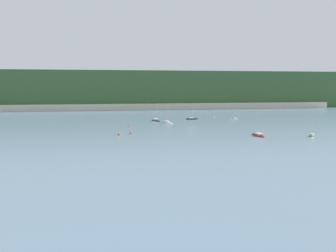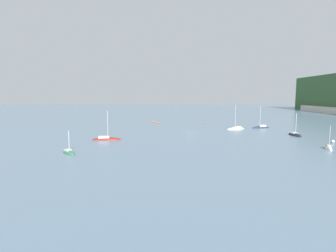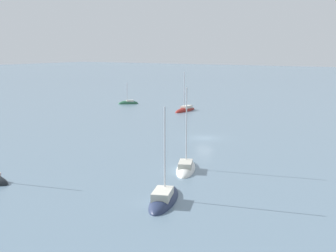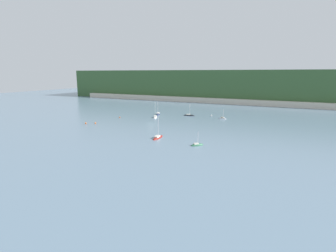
{
  "view_description": "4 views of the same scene",
  "coord_description": "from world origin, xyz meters",
  "px_view_note": "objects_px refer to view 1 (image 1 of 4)",
  "views": [
    {
      "loc": [
        -33.64,
        -140.21,
        18.59
      ],
      "look_at": [
        -11.52,
        -7.74,
        1.98
      ],
      "focal_mm": 35.0,
      "sensor_mm": 36.0,
      "label": 1
    },
    {
      "loc": [
        98.54,
        -6.19,
        13.64
      ],
      "look_at": [
        4.52,
        -8.39,
        2.6
      ],
      "focal_mm": 28.0,
      "sensor_mm": 36.0,
      "label": 2
    },
    {
      "loc": [
        -34.76,
        66.58,
        14.61
      ],
      "look_at": [
        7.84,
        -1.28,
        1.1
      ],
      "focal_mm": 50.0,
      "sensor_mm": 36.0,
      "label": 3
    },
    {
      "loc": [
        71.85,
        -124.19,
        27.76
      ],
      "look_at": [
        16.21,
        -10.74,
        2.06
      ],
      "focal_mm": 28.0,
      "sensor_mm": 36.0,
      "label": 4
    }
  ],
  "objects_px": {
    "mooring_buoy_2": "(129,126)",
    "mooring_buoy_3": "(119,134)",
    "sailboat_2": "(258,136)",
    "mooring_buoy_0": "(131,133)",
    "mooring_buoy_1": "(214,117)",
    "sailboat_3": "(192,119)",
    "sailboat_5": "(156,121)",
    "sailboat_4": "(312,136)",
    "sailboat_1": "(233,119)",
    "sailboat_0": "(167,123)"
  },
  "relations": [
    {
      "from": "sailboat_5",
      "to": "mooring_buoy_1",
      "type": "height_order",
      "value": "sailboat_5"
    },
    {
      "from": "sailboat_1",
      "to": "sailboat_2",
      "type": "bearing_deg",
      "value": -84.8
    },
    {
      "from": "sailboat_4",
      "to": "mooring_buoy_1",
      "type": "relative_size",
      "value": 7.29
    },
    {
      "from": "sailboat_2",
      "to": "mooring_buoy_1",
      "type": "relative_size",
      "value": 11.1
    },
    {
      "from": "mooring_buoy_3",
      "to": "sailboat_3",
      "type": "bearing_deg",
      "value": 51.48
    },
    {
      "from": "sailboat_1",
      "to": "mooring_buoy_1",
      "type": "bearing_deg",
      "value": 161.9
    },
    {
      "from": "sailboat_2",
      "to": "sailboat_4",
      "type": "bearing_deg",
      "value": -105.29
    },
    {
      "from": "sailboat_4",
      "to": "sailboat_5",
      "type": "xyz_separation_m",
      "value": [
        -50.2,
        61.15,
        0.05
      ]
    },
    {
      "from": "sailboat_1",
      "to": "sailboat_4",
      "type": "distance_m",
      "value": 64.34
    },
    {
      "from": "sailboat_2",
      "to": "sailboat_3",
      "type": "bearing_deg",
      "value": 4.99
    },
    {
      "from": "sailboat_1",
      "to": "mooring_buoy_0",
      "type": "height_order",
      "value": "sailboat_1"
    },
    {
      "from": "sailboat_2",
      "to": "sailboat_5",
      "type": "bearing_deg",
      "value": 24.05
    },
    {
      "from": "sailboat_3",
      "to": "sailboat_1",
      "type": "bearing_deg",
      "value": -7.1
    },
    {
      "from": "sailboat_3",
      "to": "sailboat_5",
      "type": "bearing_deg",
      "value": -169.29
    },
    {
      "from": "sailboat_3",
      "to": "mooring_buoy_1",
      "type": "bearing_deg",
      "value": 16.14
    },
    {
      "from": "sailboat_5",
      "to": "sailboat_4",
      "type": "bearing_deg",
      "value": 18.02
    },
    {
      "from": "sailboat_2",
      "to": "mooring_buoy_2",
      "type": "bearing_deg",
      "value": 48.57
    },
    {
      "from": "sailboat_3",
      "to": "mooring_buoy_2",
      "type": "distance_m",
      "value": 45.13
    },
    {
      "from": "mooring_buoy_1",
      "to": "sailboat_3",
      "type": "bearing_deg",
      "value": -161.56
    },
    {
      "from": "sailboat_0",
      "to": "sailboat_3",
      "type": "bearing_deg",
      "value": 108.83
    },
    {
      "from": "sailboat_3",
      "to": "sailboat_5",
      "type": "height_order",
      "value": "sailboat_5"
    },
    {
      "from": "sailboat_5",
      "to": "mooring_buoy_0",
      "type": "bearing_deg",
      "value": -40.97
    },
    {
      "from": "sailboat_2",
      "to": "sailboat_0",
      "type": "bearing_deg",
      "value": 25.95
    },
    {
      "from": "sailboat_3",
      "to": "mooring_buoy_1",
      "type": "distance_m",
      "value": 14.58
    },
    {
      "from": "sailboat_3",
      "to": "mooring_buoy_2",
      "type": "xyz_separation_m",
      "value": [
        -36.19,
        -26.97,
        0.3
      ]
    },
    {
      "from": "sailboat_1",
      "to": "sailboat_5",
      "type": "xyz_separation_m",
      "value": [
        -43.75,
        -2.87,
        0.03
      ]
    },
    {
      "from": "mooring_buoy_0",
      "to": "sailboat_0",
      "type": "bearing_deg",
      "value": 58.96
    },
    {
      "from": "sailboat_1",
      "to": "mooring_buoy_2",
      "type": "xyz_separation_m",
      "value": [
        -59.19,
        -25.04,
        0.27
      ]
    },
    {
      "from": "sailboat_4",
      "to": "mooring_buoy_3",
      "type": "xyz_separation_m",
      "value": [
        -70.47,
        14.41,
        0.35
      ]
    },
    {
      "from": "sailboat_5",
      "to": "sailboat_3",
      "type": "bearing_deg",
      "value": 81.65
    },
    {
      "from": "mooring_buoy_1",
      "to": "mooring_buoy_3",
      "type": "height_order",
      "value": "mooring_buoy_1"
    },
    {
      "from": "sailboat_5",
      "to": "mooring_buoy_3",
      "type": "xyz_separation_m",
      "value": [
        -20.28,
        -46.74,
        0.3
      ]
    },
    {
      "from": "sailboat_0",
      "to": "mooring_buoy_1",
      "type": "bearing_deg",
      "value": 99.04
    },
    {
      "from": "sailboat_3",
      "to": "mooring_buoy_0",
      "type": "bearing_deg",
      "value": -128.99
    },
    {
      "from": "sailboat_1",
      "to": "sailboat_2",
      "type": "height_order",
      "value": "sailboat_2"
    },
    {
      "from": "sailboat_4",
      "to": "mooring_buoy_2",
      "type": "distance_m",
      "value": 76.34
    },
    {
      "from": "sailboat_3",
      "to": "mooring_buoy_3",
      "type": "xyz_separation_m",
      "value": [
        -41.02,
        -51.53,
        0.36
      ]
    },
    {
      "from": "sailboat_0",
      "to": "mooring_buoy_3",
      "type": "xyz_separation_m",
      "value": [
        -24.34,
        -35.45,
        0.3
      ]
    },
    {
      "from": "sailboat_5",
      "to": "mooring_buoy_2",
      "type": "height_order",
      "value": "sailboat_5"
    },
    {
      "from": "sailboat_0",
      "to": "sailboat_5",
      "type": "height_order",
      "value": "sailboat_0"
    },
    {
      "from": "mooring_buoy_2",
      "to": "mooring_buoy_3",
      "type": "distance_m",
      "value": 25.03
    },
    {
      "from": "sailboat_5",
      "to": "mooring_buoy_1",
      "type": "xyz_separation_m",
      "value": [
        34.57,
        9.4,
        0.32
      ]
    },
    {
      "from": "mooring_buoy_0",
      "to": "mooring_buoy_3",
      "type": "distance_m",
      "value": 5.19
    },
    {
      "from": "mooring_buoy_0",
      "to": "mooring_buoy_2",
      "type": "bearing_deg",
      "value": 89.21
    },
    {
      "from": "sailboat_1",
      "to": "sailboat_4",
      "type": "height_order",
      "value": "sailboat_1"
    },
    {
      "from": "sailboat_3",
      "to": "sailboat_4",
      "type": "bearing_deg",
      "value": -68.24
    },
    {
      "from": "mooring_buoy_3",
      "to": "sailboat_2",
      "type": "bearing_deg",
      "value": -11.72
    },
    {
      "from": "sailboat_1",
      "to": "mooring_buoy_0",
      "type": "relative_size",
      "value": 8.81
    },
    {
      "from": "sailboat_3",
      "to": "mooring_buoy_3",
      "type": "height_order",
      "value": "sailboat_3"
    },
    {
      "from": "sailboat_2",
      "to": "mooring_buoy_0",
      "type": "relative_size",
      "value": 12.11
    }
  ]
}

